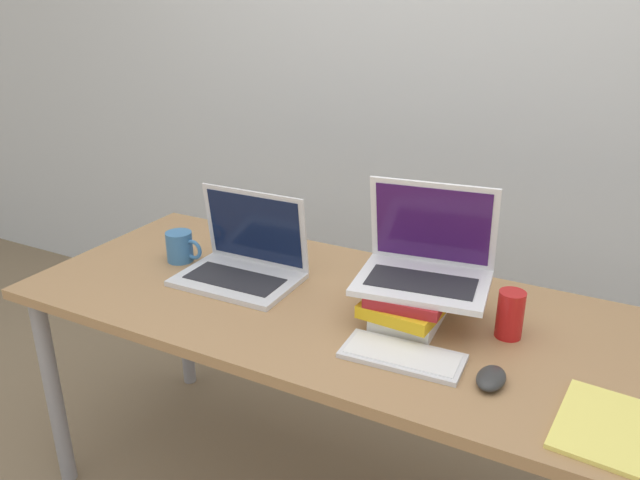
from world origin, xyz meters
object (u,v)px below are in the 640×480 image
at_px(soda_can, 510,314).
at_px(notepad, 619,431).
at_px(laptop_left, 243,262).
at_px(laptop_on_books, 426,263).
at_px(mug, 181,247).
at_px(wireless_keyboard, 402,356).
at_px(book_stack, 411,302).
at_px(mouse, 491,378).

bearing_deg(soda_can, notepad, -44.22).
bearing_deg(laptop_left, laptop_on_books, 3.78).
bearing_deg(mug, wireless_keyboard, -13.56).
relative_size(laptop_left, book_stack, 1.26).
distance_m(laptop_left, mug, 0.25).
height_order(laptop_left, wireless_keyboard, laptop_left).
relative_size(mug, soda_can, 1.04).
xyz_separation_m(laptop_on_books, wireless_keyboard, (0.03, -0.23, -0.14)).
bearing_deg(laptop_on_books, soda_can, -2.02).
height_order(laptop_left, book_stack, laptop_left).
distance_m(mouse, mug, 1.05).
height_order(book_stack, wireless_keyboard, book_stack).
xyz_separation_m(laptop_left, wireless_keyboard, (0.58, -0.19, -0.04)).
height_order(book_stack, mouse, book_stack).
relative_size(laptop_left, mug, 2.76).
relative_size(book_stack, soda_can, 2.29).
bearing_deg(wireless_keyboard, book_stack, 104.78).
relative_size(book_stack, laptop_on_books, 0.77).
distance_m(mouse, notepad, 0.27).
bearing_deg(mouse, soda_can, 93.23).
relative_size(mouse, notepad, 0.38).
bearing_deg(mug, book_stack, -0.98).
bearing_deg(wireless_keyboard, laptop_left, 161.82).
distance_m(laptop_on_books, soda_can, 0.24).
height_order(laptop_on_books, mouse, laptop_on_books).
relative_size(wireless_keyboard, soda_can, 2.38).
xyz_separation_m(wireless_keyboard, soda_can, (0.19, 0.22, 0.05)).
xyz_separation_m(mouse, mug, (-1.03, 0.20, 0.03)).
distance_m(laptop_on_books, mug, 0.80).
distance_m(wireless_keyboard, mouse, 0.21).
bearing_deg(mouse, notepad, -9.60).
height_order(wireless_keyboard, mouse, mouse).
bearing_deg(laptop_left, notepad, -12.83).
bearing_deg(laptop_on_books, mouse, -44.02).
bearing_deg(laptop_left, soda_can, 2.09).
bearing_deg(laptop_left, book_stack, -0.47).
height_order(mug, soda_can, soda_can).
height_order(laptop_on_books, wireless_keyboard, laptop_on_books).
bearing_deg(laptop_on_books, mug, -178.03).
bearing_deg(laptop_on_books, laptop_left, -176.22).
height_order(book_stack, mug, book_stack).
bearing_deg(soda_can, wireless_keyboard, -131.86).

